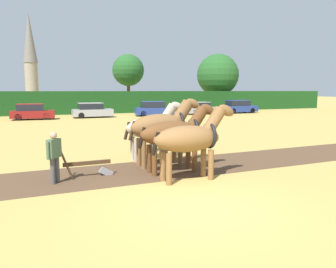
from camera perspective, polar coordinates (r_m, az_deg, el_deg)
ground_plane at (r=8.08m, az=5.06°, el=-12.50°), size 240.00×240.00×0.00m
plowed_furrow_strip at (r=10.88m, az=-27.03°, el=-7.99°), size 35.09×3.89×0.01m
hedgerow at (r=40.13m, az=-17.26°, el=5.21°), size 76.21×1.39×2.69m
tree_center_left at (r=47.17m, az=-6.95°, el=10.94°), size 4.45×4.45×7.83m
tree_center at (r=50.55m, az=8.67°, el=10.12°), size 6.26×6.26×8.22m
church_spire at (r=81.25m, az=-22.86°, el=12.39°), size 3.06×3.06×19.86m
draft_horse_lead_left at (r=10.07m, az=4.01°, el=-0.75°), size 2.92×0.91×2.41m
draft_horse_lead_right at (r=11.06m, az=1.29°, el=0.13°), size 2.94×0.94×2.38m
draft_horse_trail_left at (r=12.06m, az=-0.96°, el=1.32°), size 2.91×1.05×2.55m
draft_horse_trail_right at (r=13.11m, az=-2.82°, el=1.19°), size 2.65×0.91×2.39m
plow at (r=10.94m, az=-13.18°, el=-5.54°), size 1.73×0.47×1.13m
farmer_at_plow at (r=10.32m, az=-19.21°, el=-3.31°), size 0.45×0.51×1.57m
farmer_beside_team at (r=14.81m, az=-2.74°, el=0.44°), size 0.40×0.63×1.61m
parked_car_center_left at (r=33.89m, az=-22.57°, el=3.56°), size 4.05×2.03×1.52m
parked_car_center at (r=34.64m, az=-13.12°, el=4.01°), size 4.01×1.84×1.52m
parked_car_center_right at (r=36.04m, az=-2.50°, el=4.39°), size 4.45×2.41×1.60m
parked_car_right at (r=38.78m, az=5.55°, el=4.48°), size 3.98×2.04×1.44m
parked_car_far_right at (r=41.43m, az=12.22°, el=4.64°), size 4.37×1.87×1.59m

